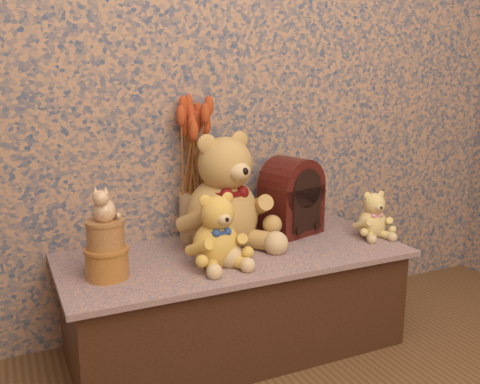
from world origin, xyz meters
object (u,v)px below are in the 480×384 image
object	(u,v)px
teddy_small	(373,212)
teddy_medium	(216,227)
biscuit_tin_lower	(107,263)
teddy_large	(222,186)
cat_figurine	(104,203)
ceramic_vase	(194,217)
cathedral_radio	(291,196)

from	to	relation	value
teddy_small	teddy_medium	bearing A→B (deg)	-169.19
biscuit_tin_lower	teddy_large	bearing A→B (deg)	17.17
teddy_large	teddy_medium	size ratio (longest dim) A/B	1.72
teddy_large	cat_figurine	bearing A→B (deg)	-175.34
ceramic_vase	cat_figurine	world-z (taller)	cat_figurine
cathedral_radio	ceramic_vase	world-z (taller)	cathedral_radio
teddy_large	biscuit_tin_lower	distance (m)	0.52
teddy_small	cathedral_radio	xyz separation A→B (m)	(-0.28, 0.18, 0.06)
teddy_medium	cathedral_radio	xyz separation A→B (m)	(0.42, 0.21, 0.02)
ceramic_vase	cathedral_radio	bearing A→B (deg)	-11.18
cathedral_radio	biscuit_tin_lower	size ratio (longest dim) A/B	2.32
teddy_small	ceramic_vase	xyz separation A→B (m)	(-0.67, 0.25, -0.01)
teddy_medium	cat_figurine	bearing A→B (deg)	170.17
teddy_small	biscuit_tin_lower	bearing A→B (deg)	-172.02
teddy_medium	biscuit_tin_lower	bearing A→B (deg)	170.17
teddy_large	cathedral_radio	bearing A→B (deg)	-7.23
cathedral_radio	biscuit_tin_lower	distance (m)	0.82
teddy_large	cathedral_radio	xyz separation A→B (m)	(0.32, 0.03, -0.08)
teddy_large	teddy_medium	world-z (taller)	teddy_large
teddy_medium	cat_figurine	world-z (taller)	cat_figurine
teddy_large	teddy_small	bearing A→B (deg)	-26.25
teddy_small	ceramic_vase	size ratio (longest dim) A/B	1.06
cathedral_radio	ceramic_vase	size ratio (longest dim) A/B	1.67
biscuit_tin_lower	teddy_small	bearing A→B (deg)	-0.10
teddy_large	ceramic_vase	xyz separation A→B (m)	(-0.08, 0.11, -0.14)
cathedral_radio	cat_figurine	distance (m)	0.81
teddy_small	ceramic_vase	world-z (taller)	teddy_small
cathedral_radio	ceramic_vase	xyz separation A→B (m)	(-0.40, 0.08, -0.06)
cathedral_radio	teddy_small	bearing A→B (deg)	-48.93
cathedral_radio	ceramic_vase	distance (m)	0.41
ceramic_vase	biscuit_tin_lower	size ratio (longest dim) A/B	1.39
teddy_large	ceramic_vase	bearing A→B (deg)	112.44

